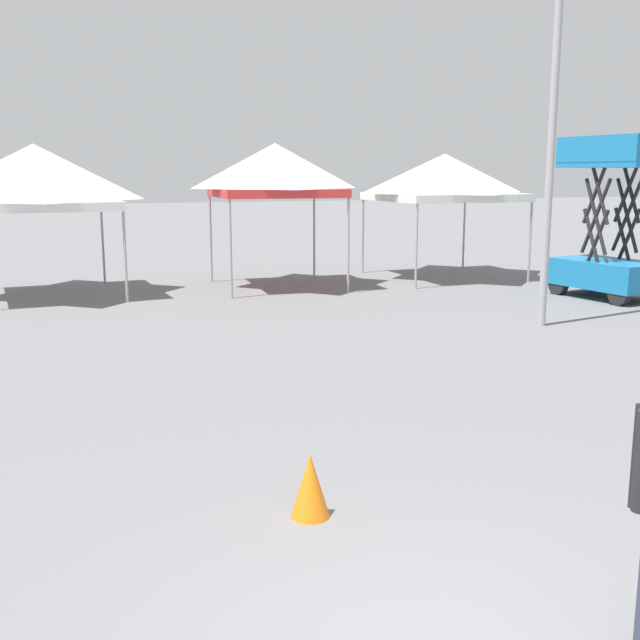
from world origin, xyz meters
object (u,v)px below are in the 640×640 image
at_px(scissor_lift, 609,249).
at_px(traffic_cone_lot_center, 310,485).
at_px(canopy_tent_far_left, 444,177).
at_px(canopy_tent_far_right, 35,177).
at_px(canopy_tent_center, 275,170).
at_px(light_pole_near_lift, 559,6).

height_order(scissor_lift, traffic_cone_lot_center, scissor_lift).
height_order(canopy_tent_far_left, traffic_cone_lot_center, canopy_tent_far_left).
xyz_separation_m(canopy_tent_far_left, traffic_cone_lot_center, (-8.36, -12.42, -2.37)).
distance_m(canopy_tent_far_right, traffic_cone_lot_center, 13.19).
xyz_separation_m(canopy_tent_far_left, scissor_lift, (1.71, -4.35, -1.54)).
distance_m(canopy_tent_center, traffic_cone_lot_center, 13.10).
xyz_separation_m(canopy_tent_far_right, traffic_cone_lot_center, (1.71, -12.85, -2.40)).
relative_size(scissor_lift, light_pole_near_lift, 0.36).
bearing_deg(scissor_lift, canopy_tent_far_right, 157.92).
bearing_deg(canopy_tent_far_left, scissor_lift, -68.53).
height_order(canopy_tent_center, light_pole_near_lift, light_pole_near_lift).
bearing_deg(light_pole_near_lift, canopy_tent_far_left, 75.86).
distance_m(canopy_tent_far_right, light_pole_near_lift, 11.28).
xyz_separation_m(canopy_tent_center, traffic_cone_lot_center, (-3.69, -12.31, -2.55)).
relative_size(canopy_tent_center, scissor_lift, 0.98).
bearing_deg(scissor_lift, canopy_tent_far_left, 111.47).
bearing_deg(traffic_cone_lot_center, scissor_lift, 38.70).
distance_m(scissor_lift, traffic_cone_lot_center, 12.94).
bearing_deg(canopy_tent_far_right, traffic_cone_lot_center, -82.42).
height_order(canopy_tent_far_right, canopy_tent_center, canopy_tent_center).
bearing_deg(canopy_tent_far_left, light_pole_near_lift, -104.14).
xyz_separation_m(canopy_tent_far_right, canopy_tent_far_left, (10.07, -0.43, -0.03)).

